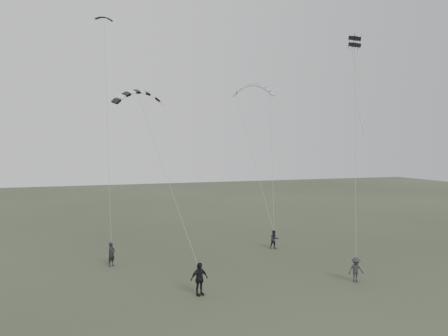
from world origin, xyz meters
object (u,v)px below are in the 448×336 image
object	(u,v)px
flyer_left	(111,254)
kite_striped	(139,92)
flyer_right	(274,239)
flyer_far	(356,270)
flyer_center	(199,279)
kite_dark_small	(104,17)
kite_pale_large	(253,85)
kite_box	(355,42)

from	to	relation	value
flyer_left	kite_striped	size ratio (longest dim) A/B	0.49
flyer_right	flyer_far	size ratio (longest dim) A/B	0.99
flyer_center	kite_dark_small	world-z (taller)	kite_dark_small
kite_dark_small	kite_striped	xyz separation A→B (m)	(1.74, -6.08, -6.20)
kite_pale_large	kite_box	size ratio (longest dim) A/B	5.64
flyer_far	kite_dark_small	distance (m)	25.26
flyer_left	flyer_center	world-z (taller)	flyer_center
flyer_center	flyer_left	bearing A→B (deg)	102.65
flyer_right	kite_pale_large	xyz separation A→B (m)	(0.82, 6.43, 12.95)
flyer_right	flyer_far	distance (m)	9.26
flyer_left	kite_pale_large	bearing A→B (deg)	-12.36
flyer_far	kite_dark_small	world-z (taller)	kite_dark_small
flyer_right	kite_box	xyz separation A→B (m)	(3.49, -5.22, 14.50)
kite_pale_large	kite_striped	bearing A→B (deg)	-111.41
flyer_center	kite_dark_small	xyz separation A→B (m)	(-4.05, 12.04, 16.89)
flyer_far	flyer_left	bearing A→B (deg)	155.10
flyer_far	flyer_center	bearing A→B (deg)	-178.31
flyer_right	kite_box	world-z (taller)	kite_box
kite_box	flyer_right	bearing A→B (deg)	107.78
flyer_left	flyer_center	distance (m)	8.49
flyer_left	kite_box	distance (m)	21.97
kite_striped	kite_box	size ratio (longest dim) A/B	4.74
flyer_center	kite_pale_large	distance (m)	21.69
flyer_center	flyer_right	bearing A→B (deg)	28.85
kite_dark_small	flyer_left	bearing A→B (deg)	-102.05
kite_dark_small	kite_pale_large	size ratio (longest dim) A/B	0.33
flyer_right	flyer_center	distance (m)	11.95
kite_box	kite_striped	bearing A→B (deg)	153.10
kite_striped	flyer_center	bearing A→B (deg)	-77.04
flyer_center	kite_striped	bearing A→B (deg)	95.18
flyer_left	flyer_far	bearing A→B (deg)	-72.65
flyer_left	kite_striped	world-z (taller)	kite_striped
kite_dark_small	kite_striped	world-z (taller)	kite_dark_small
kite_dark_small	kite_box	distance (m)	18.46
flyer_left	flyer_right	distance (m)	12.58
flyer_far	kite_pale_large	size ratio (longest dim) A/B	0.38
flyer_far	kite_striped	world-z (taller)	kite_striped
kite_pale_large	flyer_right	bearing A→B (deg)	-66.17
flyer_left	flyer_right	world-z (taller)	flyer_left
flyer_center	kite_striped	world-z (taller)	kite_striped
kite_pale_large	kite_striped	world-z (taller)	kite_pale_large
kite_striped	kite_box	world-z (taller)	kite_box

